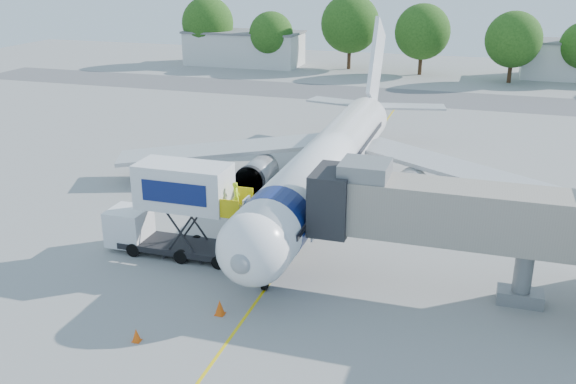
% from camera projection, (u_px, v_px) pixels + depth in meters
% --- Properties ---
extents(ground, '(160.00, 160.00, 0.00)m').
position_uv_depth(ground, '(314.00, 222.00, 41.62)').
color(ground, gray).
rests_on(ground, ground).
extents(guidance_line, '(0.15, 70.00, 0.01)m').
position_uv_depth(guidance_line, '(314.00, 222.00, 41.62)').
color(guidance_line, yellow).
rests_on(guidance_line, ground).
extents(taxiway_strip, '(120.00, 10.00, 0.01)m').
position_uv_depth(taxiway_strip, '(403.00, 97.00, 79.25)').
color(taxiway_strip, '#59595B').
rests_on(taxiway_strip, ground).
extents(aircraft, '(34.17, 37.73, 11.35)m').
position_uv_depth(aircraft, '(330.00, 161.00, 44.30)').
color(aircraft, white).
rests_on(aircraft, ground).
extents(jet_bridge, '(13.90, 3.20, 6.60)m').
position_uv_depth(jet_bridge, '(433.00, 212.00, 31.60)').
color(jet_bridge, gray).
rests_on(jet_bridge, ground).
extents(catering_hiloader, '(8.50, 2.44, 5.50)m').
position_uv_depth(catering_hiloader, '(174.00, 210.00, 36.17)').
color(catering_hiloader, black).
rests_on(catering_hiloader, ground).
extents(safety_cone_a, '(0.49, 0.49, 0.78)m').
position_uv_depth(safety_cone_a, '(220.00, 308.00, 30.68)').
color(safety_cone_a, '#E7520C').
rests_on(safety_cone_a, ground).
extents(safety_cone_b, '(0.40, 0.40, 0.63)m').
position_uv_depth(safety_cone_b, '(136.00, 335.00, 28.55)').
color(safety_cone_b, '#E7520C').
rests_on(safety_cone_b, ground).
extents(outbuilding_left, '(18.40, 8.40, 5.30)m').
position_uv_depth(outbuilding_left, '(244.00, 48.00, 102.38)').
color(outbuilding_left, silver).
rests_on(outbuilding_left, ground).
extents(tree_a, '(8.24, 8.24, 10.51)m').
position_uv_depth(tree_a, '(208.00, 23.00, 102.47)').
color(tree_a, '#382314').
rests_on(tree_a, ground).
extents(tree_b, '(6.75, 6.75, 8.60)m').
position_uv_depth(tree_b, '(271.00, 34.00, 98.17)').
color(tree_b, '#382314').
rests_on(tree_b, ground).
extents(tree_c, '(8.81, 8.81, 11.23)m').
position_uv_depth(tree_c, '(350.00, 24.00, 96.84)').
color(tree_c, '#382314').
rests_on(tree_c, ground).
extents(tree_d, '(7.96, 7.96, 10.15)m').
position_uv_depth(tree_d, '(422.00, 32.00, 92.25)').
color(tree_d, '#382314').
rests_on(tree_d, ground).
extents(tree_e, '(7.53, 7.53, 9.60)m').
position_uv_depth(tree_e, '(514.00, 40.00, 86.24)').
color(tree_e, '#382314').
rests_on(tree_e, ground).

